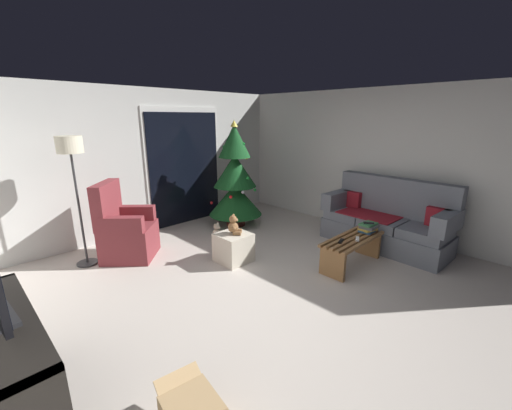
{
  "coord_description": "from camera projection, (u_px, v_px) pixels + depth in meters",
  "views": [
    {
      "loc": [
        -2.55,
        -2.27,
        2.01
      ],
      "look_at": [
        0.4,
        0.7,
        0.85
      ],
      "focal_mm": 22.24,
      "sensor_mm": 36.0,
      "label": 1
    }
  ],
  "objects": [
    {
      "name": "ground_plane",
      "position": [
        273.0,
        290.0,
        3.82
      ],
      "size": [
        7.0,
        7.0,
        0.0
      ],
      "primitive_type": "plane",
      "color": "#BCB2A8"
    },
    {
      "name": "wall_back",
      "position": [
        146.0,
        162.0,
        5.58
      ],
      "size": [
        5.72,
        0.12,
        2.5
      ],
      "primitive_type": "cube",
      "color": "beige",
      "rests_on": "ground"
    },
    {
      "name": "wall_right",
      "position": [
        386.0,
        163.0,
        5.43
      ],
      "size": [
        0.12,
        6.0,
        2.5
      ],
      "primitive_type": "cube",
      "color": "beige",
      "rests_on": "ground"
    },
    {
      "name": "patio_door_frame",
      "position": [
        185.0,
        166.0,
        6.08
      ],
      "size": [
        1.6,
        0.02,
        2.2
      ],
      "primitive_type": "cube",
      "color": "silver",
      "rests_on": "ground"
    },
    {
      "name": "patio_door_glass",
      "position": [
        185.0,
        169.0,
        6.08
      ],
      "size": [
        1.5,
        0.02,
        2.1
      ],
      "primitive_type": "cube",
      "color": "black",
      "rests_on": "ground"
    },
    {
      "name": "couch",
      "position": [
        387.0,
        222.0,
        5.06
      ],
      "size": [
        0.87,
        1.97,
        1.08
      ],
      "color": "slate",
      "rests_on": "ground"
    },
    {
      "name": "coffee_table",
      "position": [
        352.0,
        247.0,
        4.39
      ],
      "size": [
        1.1,
        0.4,
        0.42
      ],
      "color": "olive",
      "rests_on": "ground"
    },
    {
      "name": "remote_black",
      "position": [
        341.0,
        241.0,
        4.2
      ],
      "size": [
        0.16,
        0.09,
        0.02
      ],
      "primitive_type": "cube",
      "rotation": [
        0.0,
        0.0,
        5.02
      ],
      "color": "black",
      "rests_on": "coffee_table"
    },
    {
      "name": "remote_white",
      "position": [
        357.0,
        239.0,
        4.27
      ],
      "size": [
        0.16,
        0.11,
        0.02
      ],
      "primitive_type": "cube",
      "rotation": [
        0.0,
        0.0,
        2.05
      ],
      "color": "silver",
      "rests_on": "coffee_table"
    },
    {
      "name": "book_stack",
      "position": [
        368.0,
        227.0,
        4.53
      ],
      "size": [
        0.28,
        0.22,
        0.14
      ],
      "color": "#285684",
      "rests_on": "coffee_table"
    },
    {
      "name": "cell_phone",
      "position": [
        369.0,
        223.0,
        4.5
      ],
      "size": [
        0.13,
        0.16,
        0.01
      ],
      "primitive_type": "cube",
      "rotation": [
        0.0,
        0.0,
        0.54
      ],
      "color": "black",
      "rests_on": "book_stack"
    },
    {
      "name": "christmas_tree",
      "position": [
        235.0,
        181.0,
        5.9
      ],
      "size": [
        1.0,
        1.0,
        1.97
      ],
      "color": "#4C1E19",
      "rests_on": "ground"
    },
    {
      "name": "armchair",
      "position": [
        125.0,
        231.0,
        4.63
      ],
      "size": [
        0.97,
        0.97,
        1.13
      ],
      "color": "maroon",
      "rests_on": "ground"
    },
    {
      "name": "floor_lamp",
      "position": [
        71.0,
        158.0,
        4.11
      ],
      "size": [
        0.32,
        0.32,
        1.78
      ],
      "color": "#2D2D30",
      "rests_on": "ground"
    },
    {
      "name": "media_shelf",
      "position": [
        5.0,
        384.0,
        2.02
      ],
      "size": [
        0.4,
        1.4,
        0.79
      ],
      "color": "black",
      "rests_on": "ground"
    },
    {
      "name": "ottoman",
      "position": [
        234.0,
        247.0,
        4.55
      ],
      "size": [
        0.44,
        0.44,
        0.42
      ],
      "primitive_type": "cube",
      "color": "beige",
      "rests_on": "ground"
    },
    {
      "name": "teddy_bear_chestnut",
      "position": [
        234.0,
        226.0,
        4.46
      ],
      "size": [
        0.21,
        0.22,
        0.29
      ],
      "color": "brown",
      "rests_on": "ottoman"
    },
    {
      "name": "teddy_bear_cream_by_tree",
      "position": [
        217.0,
        232.0,
        5.4
      ],
      "size": [
        0.2,
        0.21,
        0.29
      ],
      "color": "beige",
      "rests_on": "ground"
    }
  ]
}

